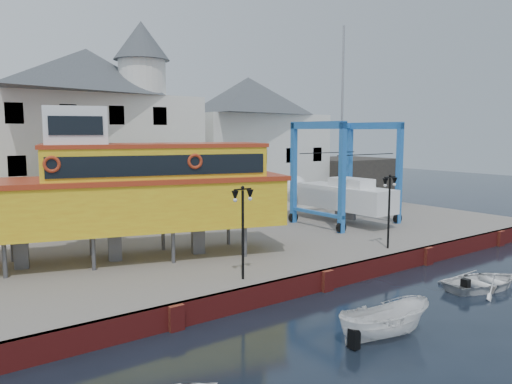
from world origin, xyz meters
TOP-DOWN VIEW (x-y plane):
  - ground at (0.00, 0.00)m, footprint 140.00×140.00m
  - hardstanding at (0.00, 11.00)m, footprint 44.00×22.00m
  - quay_wall at (-0.00, 0.10)m, footprint 44.00×0.47m
  - building_white_main at (-4.87, 18.39)m, footprint 14.00×8.30m
  - building_white_right at (9.00, 19.00)m, footprint 12.00×8.00m
  - shed_dark at (19.00, 17.00)m, footprint 8.00×7.00m
  - lamp_post_left at (-4.00, 1.20)m, footprint 1.12×0.32m
  - lamp_post_right at (6.00, 1.20)m, footprint 1.12×0.32m
  - tour_boat at (-7.37, 7.75)m, footprint 18.24×9.06m
  - travel_lift at (9.88, 9.02)m, footprint 6.52×9.22m
  - motorboat_a at (-2.19, -5.26)m, footprint 4.10×2.30m
  - motorboat_b at (6.42, -4.27)m, footprint 4.80×3.81m

SIDE VIEW (x-z plane):
  - ground at x=0.00m, z-range 0.00..0.00m
  - motorboat_a at x=-2.19m, z-range -0.75..0.75m
  - motorboat_b at x=6.42m, z-range -0.45..0.45m
  - hardstanding at x=0.00m, z-range 0.00..1.00m
  - quay_wall at x=0.00m, z-range 0.00..1.00m
  - shed_dark at x=19.00m, z-range 1.00..5.00m
  - travel_lift at x=9.88m, z-range -3.64..10.28m
  - lamp_post_left at x=-4.00m, z-range 2.07..6.27m
  - lamp_post_right at x=6.00m, z-range 2.07..6.27m
  - tour_boat at x=-7.37m, z-range 0.78..8.52m
  - building_white_right at x=9.00m, z-range 1.00..12.20m
  - building_white_main at x=-4.87m, z-range 0.34..14.34m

